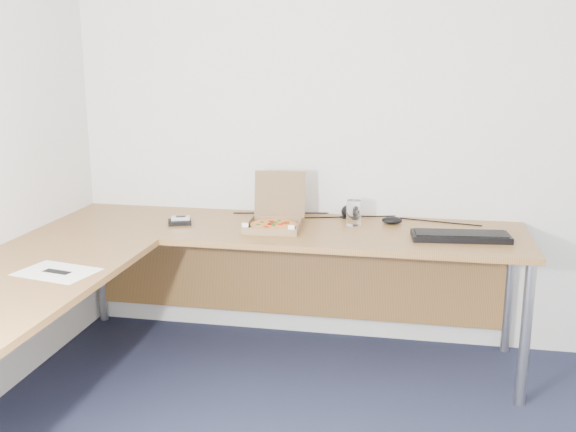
% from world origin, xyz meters
% --- Properties ---
extents(room_shell, '(3.50, 3.50, 2.50)m').
position_xyz_m(room_shell, '(0.00, 0.00, 1.25)').
color(room_shell, silver).
rests_on(room_shell, ground).
extents(desk, '(2.50, 2.20, 0.73)m').
position_xyz_m(desk, '(-0.82, 0.97, 0.70)').
color(desk, olive).
rests_on(desk, ground).
extents(pizza_box, '(0.27, 0.32, 0.28)m').
position_xyz_m(pizza_box, '(-0.54, 1.36, 0.76)').
color(pizza_box, olive).
rests_on(pizza_box, desk).
extents(drinking_glass, '(0.08, 0.08, 0.13)m').
position_xyz_m(drinking_glass, '(-0.14, 1.52, 0.80)').
color(drinking_glass, white).
rests_on(drinking_glass, desk).
extents(keyboard, '(0.48, 0.21, 0.03)m').
position_xyz_m(keyboard, '(0.40, 1.33, 0.74)').
color(keyboard, black).
rests_on(keyboard, desk).
extents(mouse, '(0.12, 0.09, 0.04)m').
position_xyz_m(mouse, '(0.06, 1.58, 0.75)').
color(mouse, black).
rests_on(mouse, desk).
extents(wallet, '(0.15, 0.14, 0.02)m').
position_xyz_m(wallet, '(-1.05, 1.36, 0.74)').
color(wallet, black).
rests_on(wallet, desk).
extents(phone, '(0.11, 0.08, 0.02)m').
position_xyz_m(phone, '(-1.05, 1.37, 0.76)').
color(phone, '#B2B5BA').
rests_on(phone, wallet).
extents(paper_sheet, '(0.35, 0.28, 0.00)m').
position_xyz_m(paper_sheet, '(-1.27, 0.49, 0.73)').
color(paper_sheet, white).
rests_on(paper_sheet, desk).
extents(dome_speaker, '(0.09, 0.09, 0.08)m').
position_xyz_m(dome_speaker, '(-0.19, 1.68, 0.77)').
color(dome_speaker, black).
rests_on(dome_speaker, desk).
extents(cable_bundle, '(0.66, 0.14, 0.01)m').
position_xyz_m(cable_bundle, '(-0.18, 1.68, 0.73)').
color(cable_bundle, black).
rests_on(cable_bundle, desk).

